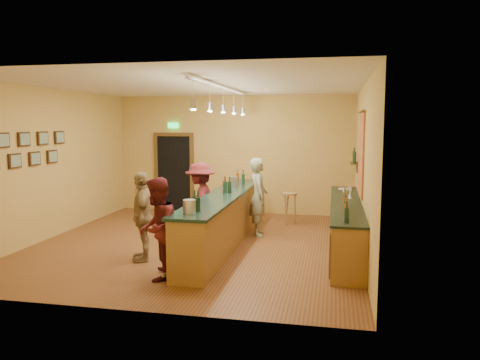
% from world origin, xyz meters
% --- Properties ---
extents(floor, '(7.00, 7.00, 0.00)m').
position_xyz_m(floor, '(0.00, 0.00, 0.00)').
color(floor, brown).
rests_on(floor, ground).
extents(ceiling, '(6.50, 7.00, 0.02)m').
position_xyz_m(ceiling, '(0.00, 0.00, 3.20)').
color(ceiling, silver).
rests_on(ceiling, wall_back).
extents(wall_back, '(6.50, 0.02, 3.20)m').
position_xyz_m(wall_back, '(0.00, 3.50, 1.60)').
color(wall_back, '#B89E45').
rests_on(wall_back, floor).
extents(wall_front, '(6.50, 0.02, 3.20)m').
position_xyz_m(wall_front, '(0.00, -3.50, 1.60)').
color(wall_front, '#B89E45').
rests_on(wall_front, floor).
extents(wall_left, '(0.02, 7.00, 3.20)m').
position_xyz_m(wall_left, '(-3.25, 0.00, 1.60)').
color(wall_left, '#B89E45').
rests_on(wall_left, floor).
extents(wall_right, '(0.02, 7.00, 3.20)m').
position_xyz_m(wall_right, '(3.25, 0.00, 1.60)').
color(wall_right, '#B89E45').
rests_on(wall_right, floor).
extents(doorway, '(1.15, 0.09, 2.48)m').
position_xyz_m(doorway, '(-1.70, 3.47, 1.13)').
color(doorway, black).
rests_on(doorway, wall_back).
extents(tapestry, '(0.03, 1.40, 1.60)m').
position_xyz_m(tapestry, '(3.23, 0.40, 1.85)').
color(tapestry, maroon).
rests_on(tapestry, wall_right).
extents(bottle_shelf, '(0.17, 0.55, 0.54)m').
position_xyz_m(bottle_shelf, '(3.17, 1.90, 1.67)').
color(bottle_shelf, '#4E3617').
rests_on(bottle_shelf, wall_right).
extents(picture_grid, '(0.06, 2.20, 0.70)m').
position_xyz_m(picture_grid, '(-3.21, -0.75, 1.95)').
color(picture_grid, '#382111').
rests_on(picture_grid, wall_left).
extents(back_counter, '(0.60, 4.55, 1.27)m').
position_xyz_m(back_counter, '(2.97, 0.18, 0.49)').
color(back_counter, brown).
rests_on(back_counter, floor).
extents(tasting_bar, '(0.73, 5.10, 1.38)m').
position_xyz_m(tasting_bar, '(0.56, -0.00, 0.61)').
color(tasting_bar, brown).
rests_on(tasting_bar, floor).
extents(pendant_track, '(0.11, 4.60, 0.50)m').
position_xyz_m(pendant_track, '(0.56, -0.00, 2.98)').
color(pendant_track, silver).
rests_on(pendant_track, ceiling).
extents(bartender, '(0.56, 0.71, 1.71)m').
position_xyz_m(bartender, '(1.11, 1.01, 0.86)').
color(bartender, gray).
rests_on(bartender, floor).
extents(customer_a, '(0.73, 0.88, 1.62)m').
position_xyz_m(customer_a, '(0.01, -2.20, 0.81)').
color(customer_a, '#59191E').
rests_on(customer_a, floor).
extents(customer_b, '(0.70, 1.02, 1.61)m').
position_xyz_m(customer_b, '(-0.63, -1.30, 0.80)').
color(customer_b, '#997A51').
rests_on(customer_b, floor).
extents(customer_c, '(0.71, 1.12, 1.66)m').
position_xyz_m(customer_c, '(0.01, 0.21, 0.83)').
color(customer_c, '#59191E').
rests_on(customer_c, floor).
extents(bar_stool, '(0.38, 0.38, 0.79)m').
position_xyz_m(bar_stool, '(1.67, 2.20, 0.64)').
color(bar_stool, '#916541').
rests_on(bar_stool, floor).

